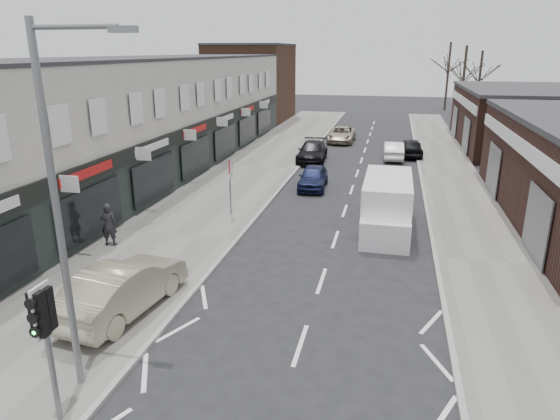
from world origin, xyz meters
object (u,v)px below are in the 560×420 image
Objects in this scene: parked_car_left_b at (312,152)px; street_lamp at (62,198)px; parked_car_left_a at (313,177)px; parked_car_left_c at (342,135)px; parked_car_right_a at (394,151)px; sedan_on_pavement at (124,287)px; warning_sign at (230,171)px; parked_car_right_b at (411,147)px; traffic_light at (44,323)px; white_van at (387,205)px; pedestrian at (109,225)px.

street_lamp is at bearing -95.56° from parked_car_left_b.
parked_car_left_b is (-1.20, 7.13, 0.05)m from parked_car_left_a.
parked_car_left_c is 7.67m from parked_car_right_a.
sedan_on_pavement is 30.91m from parked_car_left_c.
warning_sign is 16.72m from parked_car_right_a.
parked_car_left_b is at bearing 20.95° from parked_car_right_b.
parked_car_right_a is at bearing 16.18° from parked_car_left_b.
traffic_light is 0.83× the size of parked_car_left_a.
warning_sign is 21.48m from parked_car_left_c.
parked_car_right_b is (7.94, 29.05, -3.95)m from street_lamp.
white_van is at bearing 62.88° from street_lamp.
traffic_light is 29.74m from parked_car_right_a.
sedan_on_pavement is at bearing -127.73° from white_van.
parked_car_right_b is at bearing 62.20° from warning_sign.
parked_car_right_b is at bearing -40.56° from parked_car_left_c.
street_lamp is 5.04m from sedan_on_pavement.
white_van is 11.66m from pedestrian.
pedestrian is 0.37× the size of parked_car_left_c.
warning_sign is (-0.76, 14.02, -0.21)m from traffic_light.
parked_car_right_b is (5.61, -4.96, 0.03)m from parked_car_left_c.
pedestrian reaches higher than sedan_on_pavement.
white_van reaches higher than parked_car_right_b.
parked_car_left_a is 10.09m from parked_car_right_a.
warning_sign is at bearing -83.74° from sedan_on_pavement.
parked_car_left_a is at bearing -83.50° from parked_car_left_b.
parked_car_left_b is at bearing -87.48° from sedan_on_pavement.
parked_car_left_b is 5.93m from parked_car_right_a.
traffic_light is at bearing 70.77° from parked_car_right_b.
parked_car_left_c is at bearing -56.82° from parked_car_right_a.
sedan_on_pavement is at bearing 66.43° from parked_car_right_b.
traffic_light reaches higher than parked_car_left_a.
parked_car_right_b is at bearing 59.03° from parked_car_left_a.
parked_car_left_a is at bearing 56.90° from parked_car_right_b.
white_van is 1.24× the size of sedan_on_pavement.
parked_car_left_a is (3.17, 15.38, -0.25)m from sedan_on_pavement.
traffic_light is at bearing 75.35° from parked_car_right_a.
street_lamp is at bearing -87.16° from warning_sign.
traffic_light is 20.06m from parked_car_left_a.
sedan_on_pavement is 1.01× the size of parked_car_left_c.
white_van is at bearing -0.48° from warning_sign.
sedan_on_pavement is 25.60m from parked_car_right_a.
warning_sign is 6.74m from parked_car_left_a.
street_lamp is at bearing 74.56° from parked_car_right_a.
parked_car_left_b is at bearing 82.28° from warning_sign.
parked_car_right_a is at bearing 77.15° from traffic_light.
white_van is at bearing -57.23° from parked_car_left_a.
street_lamp is at bearing 95.88° from traffic_light.
white_van is at bearing -70.56° from parked_car_left_b.
sedan_on_pavement is (-0.21, -9.53, -1.32)m from warning_sign.
white_van is 12.00m from sedan_on_pavement.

